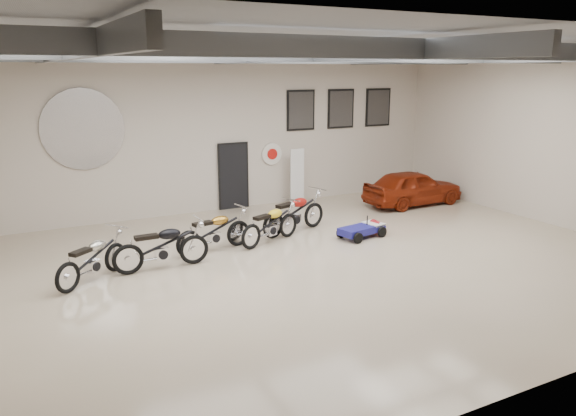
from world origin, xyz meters
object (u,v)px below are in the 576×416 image
motorcycle_silver (92,258)px  go_kart (365,226)px  motorcycle_gold (214,231)px  motorcycle_red (294,212)px  banner_stand (297,177)px  motorcycle_black (161,245)px  vintage_car (413,187)px  motorcycle_yellow (270,223)px

motorcycle_silver → go_kart: (7.11, 0.01, -0.23)m
motorcycle_gold → go_kart: motorcycle_gold is taller
motorcycle_gold → motorcycle_red: bearing=0.8°
motorcycle_silver → motorcycle_red: 5.72m
banner_stand → motorcycle_black: 7.14m
go_kart → banner_stand: bearing=76.8°
motorcycle_black → motorcycle_red: size_ratio=0.97×
motorcycle_black → motorcycle_gold: size_ratio=1.05×
motorcycle_gold → vintage_car: 7.82m
banner_stand → motorcycle_red: (-1.72, -2.97, -0.36)m
go_kart → motorcycle_gold: bearing=159.3°
banner_stand → motorcycle_gold: banner_stand is taller
motorcycle_gold → motorcycle_red: 2.61m
motorcycle_yellow → motorcycle_red: size_ratio=0.91×
motorcycle_yellow → go_kart: bearing=-36.1°
motorcycle_yellow → banner_stand: bearing=31.3°
motorcycle_black → motorcycle_gold: (1.51, 0.68, -0.03)m
motorcycle_silver → go_kart: size_ratio=1.23×
banner_stand → motorcycle_yellow: 4.48m
vintage_car → motorcycle_gold: bearing=100.9°
motorcycle_yellow → go_kart: 2.64m
motorcycle_black → motorcycle_yellow: motorcycle_black is taller
motorcycle_silver → go_kart: 7.12m
motorcycle_silver → motorcycle_yellow: bearing=-29.0°
motorcycle_black → vintage_car: size_ratio=0.62×
motorcycle_yellow → go_kart: motorcycle_yellow is taller
motorcycle_gold → motorcycle_red: (2.56, 0.52, 0.05)m
banner_stand → vintage_car: banner_stand is taller
motorcycle_silver → motorcycle_gold: size_ratio=0.98×
banner_stand → motorcycle_red: size_ratio=0.84×
motorcycle_black → motorcycle_gold: 1.65m
motorcycle_black → motorcycle_red: (4.07, 1.20, 0.02)m
motorcycle_black → motorcycle_red: motorcycle_red is taller
motorcycle_gold → go_kart: 4.16m
motorcycle_gold → motorcycle_black: bearing=-166.5°
banner_stand → motorcycle_yellow: bearing=-130.6°
motorcycle_black → motorcycle_red: bearing=16.2°
go_kart → motorcycle_red: bearing=130.2°
banner_stand → go_kart: size_ratio=1.15×
motorcycle_silver → go_kart: bearing=-37.6°
go_kart → vintage_car: bearing=22.3°
motorcycle_black → vintage_car: 9.45m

